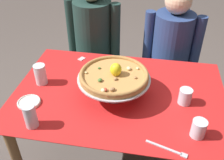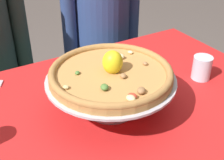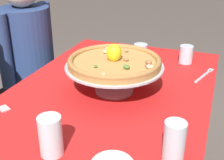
% 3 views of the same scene
% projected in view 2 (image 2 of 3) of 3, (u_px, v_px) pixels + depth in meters
% --- Properties ---
extents(dining_table, '(1.30, 0.89, 0.72)m').
position_uv_depth(dining_table, '(115.00, 125.00, 1.15)').
color(dining_table, olive).
rests_on(dining_table, ground).
extents(pizza_stand, '(0.43, 0.43, 0.13)m').
position_uv_depth(pizza_stand, '(111.00, 86.00, 1.02)').
color(pizza_stand, '#B7B7C1').
rests_on(pizza_stand, dining_table).
extents(pizza, '(0.41, 0.41, 0.09)m').
position_uv_depth(pizza, '(111.00, 73.00, 0.99)').
color(pizza, '#BC8447').
rests_on(pizza, pizza_stand).
extents(water_glass_side_right, '(0.08, 0.08, 0.10)m').
position_uv_depth(water_glass_side_right, '(202.00, 69.00, 1.23)').
color(water_glass_side_right, silver).
rests_on(water_glass_side_right, dining_table).
extents(diner_right, '(0.47, 0.35, 1.18)m').
position_uv_depth(diner_right, '(103.00, 50.00, 1.83)').
color(diner_right, black).
rests_on(diner_right, ground).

